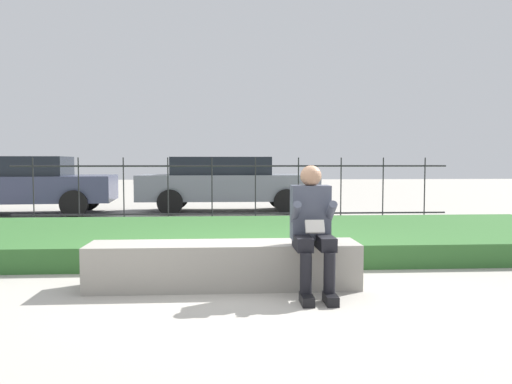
{
  "coord_description": "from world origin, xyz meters",
  "views": [
    {
      "loc": [
        -0.17,
        -5.11,
        1.31
      ],
      "look_at": [
        0.36,
        3.44,
        0.77
      ],
      "focal_mm": 35.0,
      "sensor_mm": 36.0,
      "label": 1
    }
  ],
  "objects_px": {
    "person_seated_reader": "(312,224)",
    "car_parked_left": "(25,184)",
    "car_parked_center": "(227,182)",
    "stone_bench": "(224,267)"
  },
  "relations": [
    {
      "from": "person_seated_reader",
      "to": "car_parked_left",
      "type": "distance_m",
      "value": 9.58
    },
    {
      "from": "person_seated_reader",
      "to": "car_parked_center",
      "type": "relative_size",
      "value": 0.28
    },
    {
      "from": "stone_bench",
      "to": "car_parked_center",
      "type": "height_order",
      "value": "car_parked_center"
    },
    {
      "from": "car_parked_left",
      "to": "car_parked_center",
      "type": "height_order",
      "value": "car_parked_left"
    },
    {
      "from": "car_parked_left",
      "to": "car_parked_center",
      "type": "xyz_separation_m",
      "value": [
        4.93,
        0.41,
        -0.0
      ]
    },
    {
      "from": "stone_bench",
      "to": "person_seated_reader",
      "type": "height_order",
      "value": "person_seated_reader"
    },
    {
      "from": "person_seated_reader",
      "to": "car_parked_center",
      "type": "bearing_deg",
      "value": 95.65
    },
    {
      "from": "car_parked_left",
      "to": "car_parked_center",
      "type": "distance_m",
      "value": 4.94
    },
    {
      "from": "car_parked_left",
      "to": "car_parked_center",
      "type": "relative_size",
      "value": 0.94
    },
    {
      "from": "person_seated_reader",
      "to": "car_parked_center",
      "type": "xyz_separation_m",
      "value": [
        -0.8,
        8.09,
        0.06
      ]
    }
  ]
}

